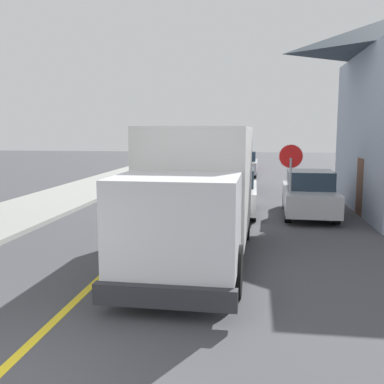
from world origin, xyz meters
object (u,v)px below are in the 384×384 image
parked_car_mid (234,175)px  parked_van_across (309,194)px  box_truck (198,186)px  parked_car_far (244,164)px  parked_car_furthest (240,159)px  parked_car_near (232,192)px  stop_sign (291,168)px

parked_car_mid → parked_van_across: same height
box_truck → parked_car_mid: bearing=88.8°
parked_car_mid → parked_car_far: bearing=87.6°
box_truck → parked_car_furthest: size_ratio=1.63×
parked_car_near → parked_van_across: 2.81m
parked_car_furthest → parked_van_across: bearing=-80.8°
parked_car_near → stop_sign: 2.72m
parked_car_near → parked_car_mid: (-0.26, 6.81, 0.00)m
stop_sign → parked_car_mid: bearing=105.3°
box_truck → parked_car_mid: (0.27, 12.86, -0.97)m
box_truck → parked_car_furthest: (0.14, 25.62, -0.97)m
box_truck → parked_car_mid: box_truck is taller
box_truck → parked_car_furthest: box_truck is taller
parked_car_mid → parked_car_furthest: 12.76m
parked_car_far → stop_sign: (1.96, -15.56, 1.06)m
box_truck → parked_car_near: bearing=85.0°
parked_van_across → parked_car_furthest: bearing=99.2°
parked_car_far → stop_sign: size_ratio=1.67×
stop_sign → parked_car_near: bearing=143.4°
parked_car_far → parked_car_furthest: bearing=94.5°
parked_car_near → parked_car_furthest: same height
parked_car_mid → parked_car_far: same height
box_truck → parked_car_far: box_truck is taller
parked_car_near → parked_car_furthest: 19.58m
parked_car_mid → parked_car_furthest: same height
parked_car_near → parked_car_far: same height
parked_car_mid → parked_van_across: 7.61m
parked_car_furthest → stop_sign: bearing=-83.5°
parked_car_far → parked_car_mid: bearing=-92.4°
parked_car_furthest → stop_sign: (2.39, -21.06, 1.06)m
box_truck → stop_sign: size_ratio=2.73×
box_truck → stop_sign: box_truck is taller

